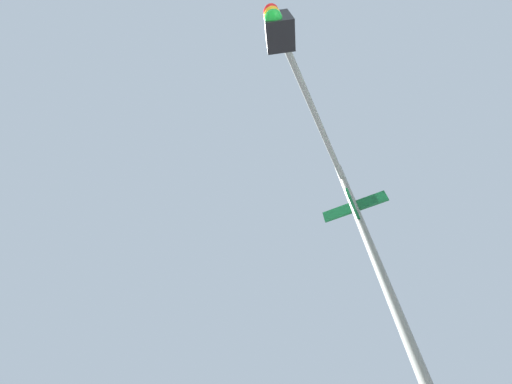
% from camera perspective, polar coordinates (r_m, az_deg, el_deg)
% --- Properties ---
extents(traffic_signal_near, '(1.62, 3.28, 5.48)m').
position_cam_1_polar(traffic_signal_near, '(3.34, 16.44, 5.35)').
color(traffic_signal_near, slate).
rests_on(traffic_signal_near, ground_plane).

